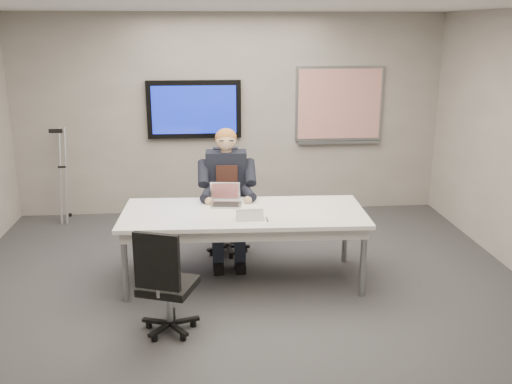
{
  "coord_description": "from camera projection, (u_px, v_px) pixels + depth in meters",
  "views": [
    {
      "loc": [
        -0.35,
        -4.99,
        2.61
      ],
      "look_at": [
        0.16,
        0.65,
        0.96
      ],
      "focal_mm": 40.0,
      "sensor_mm": 36.0,
      "label": 1
    }
  ],
  "objects": [
    {
      "name": "floor",
      "position": [
        246.0,
        305.0,
        5.53
      ],
      "size": [
        6.0,
        6.0,
        0.02
      ],
      "primitive_type": "cube",
      "color": "#343537",
      "rests_on": "ground"
    },
    {
      "name": "ceiling",
      "position": [
        244.0,
        2.0,
        4.75
      ],
      "size": [
        6.0,
        6.0,
        0.02
      ],
      "primitive_type": "cube",
      "color": "silver",
      "rests_on": "wall_back"
    },
    {
      "name": "wall_back",
      "position": [
        230.0,
        116.0,
        8.01
      ],
      "size": [
        6.0,
        0.02,
        2.8
      ],
      "primitive_type": "cube",
      "color": "gray",
      "rests_on": "ground"
    },
    {
      "name": "wall_front",
      "position": [
        298.0,
        341.0,
        2.27
      ],
      "size": [
        6.0,
        0.02,
        2.8
      ],
      "primitive_type": "cube",
      "color": "gray",
      "rests_on": "ground"
    },
    {
      "name": "conference_table",
      "position": [
        244.0,
        219.0,
        5.9
      ],
      "size": [
        2.53,
        1.13,
        0.77
      ],
      "rotation": [
        0.0,
        0.0,
        -0.03
      ],
      "color": "white",
      "rests_on": "ground"
    },
    {
      "name": "tv_display",
      "position": [
        194.0,
        109.0,
        7.89
      ],
      "size": [
        1.3,
        0.09,
        0.8
      ],
      "color": "black",
      "rests_on": "wall_back"
    },
    {
      "name": "whiteboard",
      "position": [
        339.0,
        105.0,
        8.08
      ],
      "size": [
        1.25,
        0.08,
        1.1
      ],
      "color": "gray",
      "rests_on": "wall_back"
    },
    {
      "name": "office_chair_far",
      "position": [
        227.0,
        225.0,
        6.81
      ],
      "size": [
        0.55,
        0.55,
        1.01
      ],
      "rotation": [
        0.0,
        0.0,
        -0.14
      ],
      "color": "black",
      "rests_on": "ground"
    },
    {
      "name": "office_chair_near",
      "position": [
        167.0,
        301.0,
        4.95
      ],
      "size": [
        0.61,
        0.61,
        0.99
      ],
      "rotation": [
        0.0,
        0.0,
        2.79
      ],
      "color": "black",
      "rests_on": "ground"
    },
    {
      "name": "seated_person",
      "position": [
        228.0,
        209.0,
        6.48
      ],
      "size": [
        0.48,
        0.81,
        1.51
      ],
      "rotation": [
        0.0,
        0.0,
        -0.04
      ],
      "color": "#1C222E",
      "rests_on": "office_chair_far"
    },
    {
      "name": "crutch",
      "position": [
        63.0,
        173.0,
        7.78
      ],
      "size": [
        0.46,
        0.77,
        1.42
      ],
      "primitive_type": null,
      "rotation": [
        -0.26,
        0.0,
        0.4
      ],
      "color": "#B1B4B9",
      "rests_on": "ground"
    },
    {
      "name": "laptop",
      "position": [
        226.0,
        199.0,
        6.1
      ],
      "size": [
        0.35,
        0.33,
        0.23
      ],
      "rotation": [
        0.0,
        0.0,
        -0.12
      ],
      "color": "#B3B3B6",
      "rests_on": "conference_table"
    },
    {
      "name": "name_tent",
      "position": [
        250.0,
        215.0,
        5.6
      ],
      "size": [
        0.28,
        0.09,
        0.11
      ],
      "primitive_type": null,
      "rotation": [
        0.0,
        0.0,
        0.06
      ],
      "color": "silver",
      "rests_on": "conference_table"
    },
    {
      "name": "pen",
      "position": [
        267.0,
        219.0,
        5.61
      ],
      "size": [
        0.01,
        0.14,
        0.01
      ],
      "primitive_type": "cylinder",
      "rotation": [
        0.0,
        1.57,
        1.54
      ],
      "color": "black",
      "rests_on": "conference_table"
    }
  ]
}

